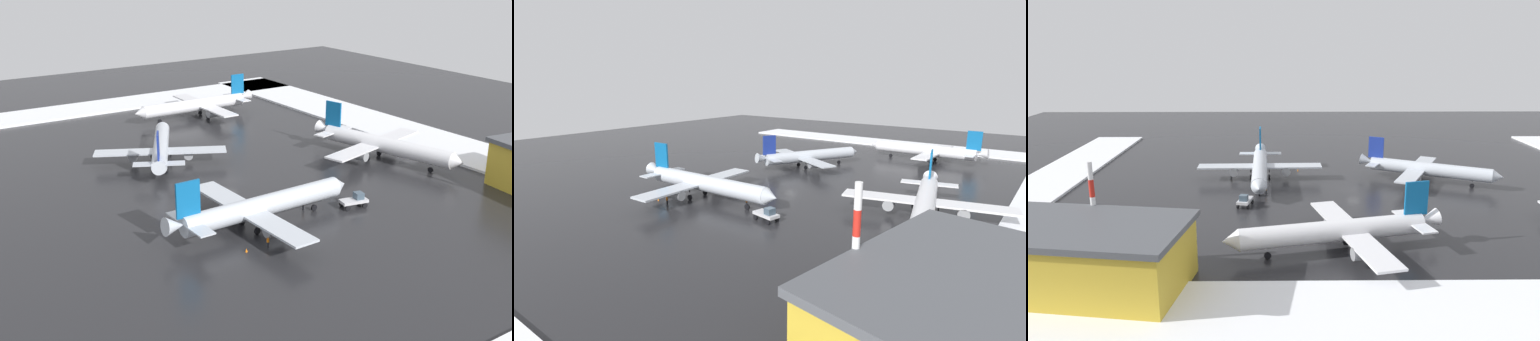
# 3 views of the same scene
# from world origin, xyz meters

# --- Properties ---
(ground_plane) EXTENTS (240.00, 240.00, 0.00)m
(ground_plane) POSITION_xyz_m (0.00, 0.00, 0.00)
(ground_plane) COLOR #232326
(snow_bank_far) EXTENTS (152.00, 16.00, 0.50)m
(snow_bank_far) POSITION_xyz_m (0.00, -50.00, 0.25)
(snow_bank_far) COLOR white
(snow_bank_far) RESTS_ON ground_plane
(snow_bank_left) EXTENTS (14.00, 116.00, 0.50)m
(snow_bank_left) POSITION_xyz_m (-67.00, 0.00, 0.25)
(snow_bank_left) COLOR white
(snow_bank_left) RESTS_ON ground_plane
(airplane_parked_portside) EXTENTS (28.07, 33.92, 10.09)m
(airplane_parked_portside) POSITION_xyz_m (-20.17, 6.90, 3.33)
(airplane_parked_portside) COLOR silver
(airplane_parked_portside) RESTS_ON ground_plane
(airplane_far_rear) EXTENTS (33.61, 28.18, 10.09)m
(airplane_far_rear) POSITION_xyz_m (-7.08, -31.66, 3.33)
(airplane_far_rear) COLOR white
(airplane_far_rear) RESTS_ON ground_plane
(airplane_foreground_jet) EXTENTS (28.96, 24.67, 9.29)m
(airplane_foreground_jet) POSITION_xyz_m (16.78, 5.92, 3.07)
(airplane_foreground_jet) COLOR silver
(airplane_foreground_jet) RESTS_ON ground_plane
(pushback_tug) EXTENTS (3.07, 4.95, 2.50)m
(pushback_tug) POSITION_xyz_m (-22.45, -10.52, 1.28)
(pushback_tug) COLOR silver
(pushback_tug) RESTS_ON ground_plane
(ground_crew_beside_wing) EXTENTS (0.36, 0.36, 1.71)m
(ground_crew_beside_wing) POSITION_xyz_m (-26.89, 10.10, 0.97)
(ground_crew_beside_wing) COLOR black
(ground_crew_beside_wing) RESTS_ON ground_plane
(ground_crew_mid_apron) EXTENTS (0.36, 0.36, 1.71)m
(ground_crew_mid_apron) POSITION_xyz_m (-18.61, -2.70, 0.97)
(ground_crew_mid_apron) COLOR black
(ground_crew_mid_apron) RESTS_ON ground_plane
(antenna_mast) EXTENTS (0.70, 0.70, 14.89)m
(antenna_mast) POSITION_xyz_m (-41.59, -35.40, 7.45)
(antenna_mast) COLOR red
(antenna_mast) RESTS_ON ground_plane
(cargo_hangar) EXTENTS (26.90, 18.45, 8.80)m
(cargo_hangar) POSITION_xyz_m (-39.98, -43.09, 4.44)
(cargo_hangar) COLOR gold
(cargo_hangar) RESTS_ON ground_plane
(traffic_cone_near_nose) EXTENTS (0.36, 0.36, 0.55)m
(traffic_cone_near_nose) POSITION_xyz_m (-26.38, 13.45, 0.28)
(traffic_cone_near_nose) COLOR orange
(traffic_cone_near_nose) RESTS_ON ground_plane
(traffic_cone_mid_line) EXTENTS (0.36, 0.36, 0.55)m
(traffic_cone_mid_line) POSITION_xyz_m (-11.29, 16.07, 0.28)
(traffic_cone_mid_line) COLOR orange
(traffic_cone_mid_line) RESTS_ON ground_plane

